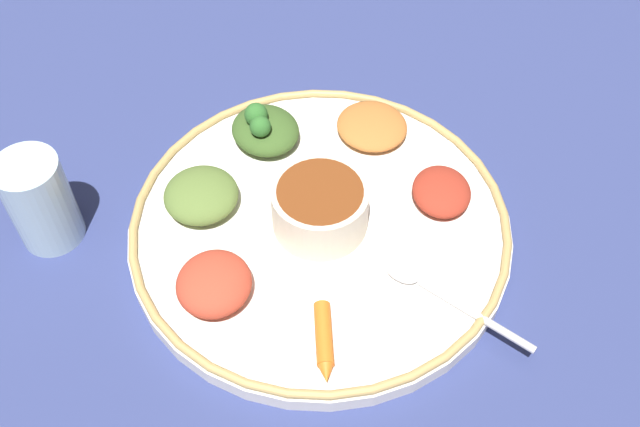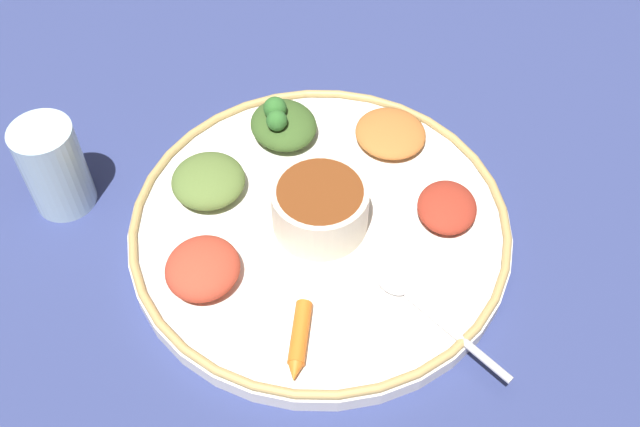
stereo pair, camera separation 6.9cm
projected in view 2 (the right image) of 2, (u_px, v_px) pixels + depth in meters
The scene contains 12 objects.
ground_plane at pixel (320, 234), 0.71m from camera, with size 2.40×2.40×0.00m, color navy.
platter at pixel (320, 229), 0.71m from camera, with size 0.36×0.36×0.02m, color white.
platter_rim at pixel (320, 221), 0.70m from camera, with size 0.35×0.35×0.01m, color tan.
center_bowl at pixel (320, 206), 0.68m from camera, with size 0.09×0.09×0.05m.
spoon at pixel (419, 304), 0.64m from camera, with size 0.03×0.15×0.01m.
greens_pile at pixel (282, 123), 0.76m from camera, with size 0.07×0.08×0.05m.
carrot_near_spoon at pixel (299, 340), 0.62m from camera, with size 0.06×0.06×0.01m.
mound_berbere_red at pixel (203, 268), 0.65m from camera, with size 0.07×0.07×0.03m, color #B73D28.
mound_beet at pixel (447, 207), 0.70m from camera, with size 0.06×0.06×0.02m, color maroon.
mound_chickpea at pixel (391, 133), 0.76m from camera, with size 0.07×0.07×0.02m, color #B2662D.
mound_collards at pixel (208, 181), 0.71m from camera, with size 0.07×0.07×0.03m, color #567033.
drinking_glass at pixel (56, 172), 0.71m from camera, with size 0.06×0.06×0.10m.
Camera 2 is at (0.26, 0.33, 0.57)m, focal length 42.21 mm.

